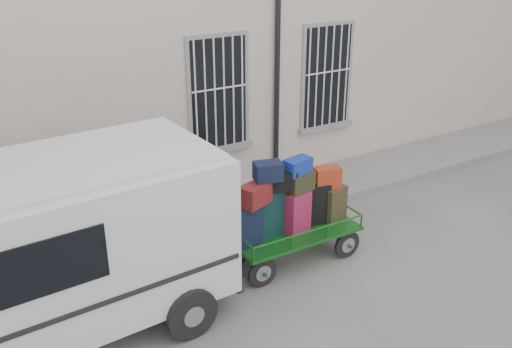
% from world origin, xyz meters
% --- Properties ---
extents(ground, '(80.00, 80.00, 0.00)m').
position_xyz_m(ground, '(0.00, 0.00, 0.00)').
color(ground, '#60605C').
rests_on(ground, ground).
extents(building, '(24.00, 5.15, 6.00)m').
position_xyz_m(building, '(0.00, 5.50, 3.00)').
color(building, beige).
rests_on(building, ground).
extents(sidewalk, '(24.00, 1.70, 0.15)m').
position_xyz_m(sidewalk, '(0.00, 2.20, 0.07)').
color(sidewalk, slate).
rests_on(sidewalk, ground).
extents(luggage_cart, '(2.61, 1.03, 1.91)m').
position_xyz_m(luggage_cart, '(-0.60, 0.09, 0.98)').
color(luggage_cart, black).
rests_on(luggage_cart, ground).
extents(van, '(5.19, 2.54, 2.55)m').
position_xyz_m(van, '(-4.59, 0.14, 1.46)').
color(van, white).
rests_on(van, ground).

